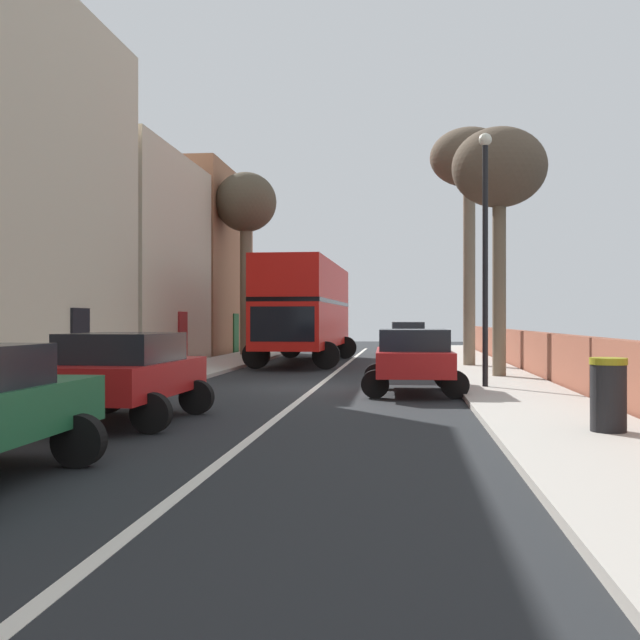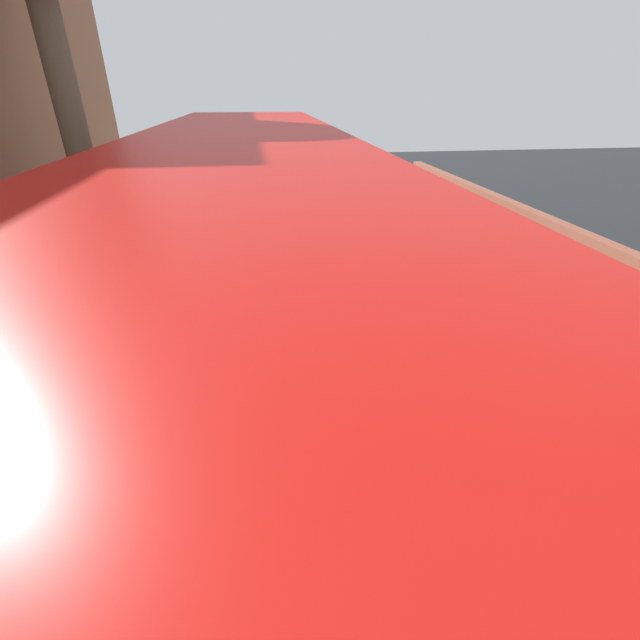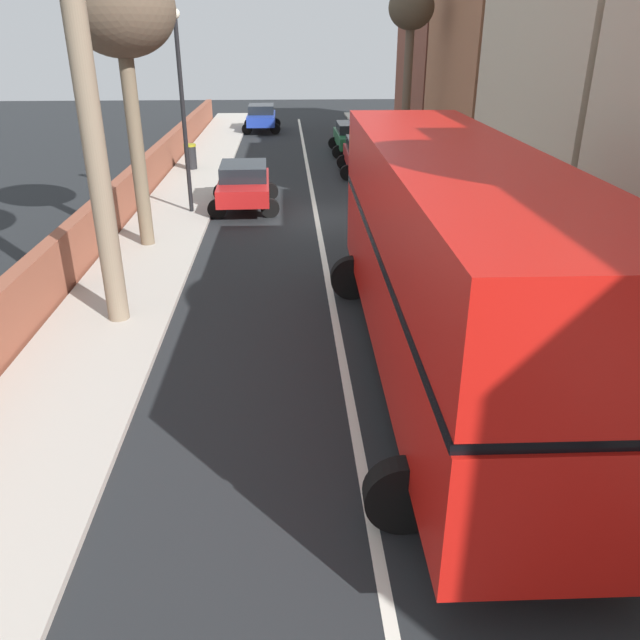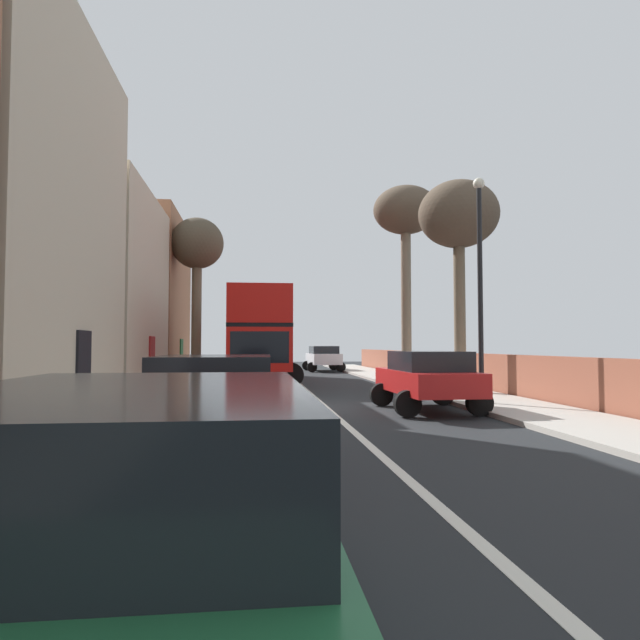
{
  "view_description": "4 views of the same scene",
  "coord_description": "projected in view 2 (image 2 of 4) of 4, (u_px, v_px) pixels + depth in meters",
  "views": [
    {
      "loc": [
        2.27,
        -19.67,
        1.78
      ],
      "look_at": [
        -0.65,
        6.77,
        1.77
      ],
      "focal_mm": 42.38,
      "sensor_mm": 36.0,
      "label": 1
    },
    {
      "loc": [
        -1.58,
        5.46,
        4.51
      ],
      "look_at": [
        -0.85,
        10.42,
        1.82
      ],
      "focal_mm": 24.12,
      "sensor_mm": 36.0,
      "label": 2
    },
    {
      "loc": [
        1.0,
        20.89,
        5.71
      ],
      "look_at": [
        0.44,
        10.51,
        0.94
      ],
      "focal_mm": 35.09,
      "sensor_mm": 36.0,
      "label": 3
    },
    {
      "loc": [
        -1.92,
        -15.2,
        1.7
      ],
      "look_at": [
        0.48,
        5.36,
        2.66
      ],
      "focal_mm": 30.8,
      "sensor_mm": 36.0,
      "label": 4
    }
  ],
  "objects": [
    {
      "name": "parked_car_white_right_3",
      "position": [
        370.0,
        201.0,
        15.62
      ],
      "size": [
        2.58,
        4.54,
        1.66
      ],
      "color": "silver",
      "rests_on": "ground"
    },
    {
      "name": "double_decker_bus",
      "position": [
        252.0,
        269.0,
        5.86
      ],
      "size": [
        3.68,
        11.22,
        4.06
      ],
      "color": "red",
      "rests_on": "ground"
    }
  ]
}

